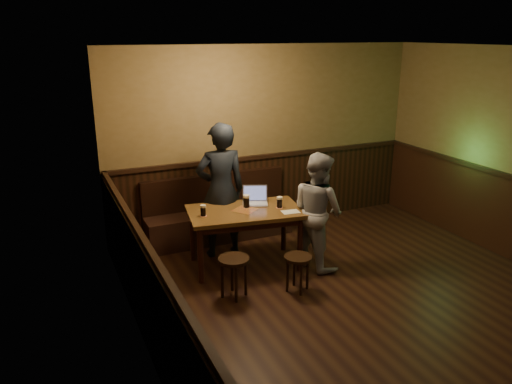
{
  "coord_description": "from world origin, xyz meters",
  "views": [
    {
      "loc": [
        -3.24,
        -3.83,
        2.96
      ],
      "look_at": [
        -0.78,
        1.63,
        1.04
      ],
      "focal_mm": 35.0,
      "sensor_mm": 36.0,
      "label": 1
    }
  ],
  "objects": [
    {
      "name": "bench",
      "position": [
        -0.9,
        2.75,
        0.31
      ],
      "size": [
        2.2,
        0.5,
        0.95
      ],
      "color": "black",
      "rests_on": "ground"
    },
    {
      "name": "person_suit",
      "position": [
        -1.05,
        2.19,
        0.93
      ],
      "size": [
        0.71,
        0.5,
        1.85
      ],
      "primitive_type": "imported",
      "rotation": [
        0.0,
        0.0,
        3.05
      ],
      "color": "black",
      "rests_on": "ground"
    },
    {
      "name": "person_grey",
      "position": [
        -0.03,
        1.36,
        0.77
      ],
      "size": [
        0.71,
        0.84,
        1.53
      ],
      "primitive_type": "imported",
      "rotation": [
        0.0,
        0.0,
        1.75
      ],
      "color": "#97979C",
      "rests_on": "ground"
    },
    {
      "name": "pint_right",
      "position": [
        -0.45,
        1.63,
        0.85
      ],
      "size": [
        0.1,
        0.1,
        0.15
      ],
      "color": "#B63716",
      "rests_on": "pub_table"
    },
    {
      "name": "laptop",
      "position": [
        -0.67,
        1.91,
        0.84
      ],
      "size": [
        0.4,
        0.37,
        0.23
      ],
      "rotation": [
        0.0,
        0.0,
        -0.39
      ],
      "color": "silver",
      "rests_on": "pub_table"
    },
    {
      "name": "pint_mid",
      "position": [
        -0.84,
        1.81,
        0.86
      ],
      "size": [
        0.11,
        0.11,
        0.17
      ],
      "color": "#B63716",
      "rests_on": "pub_table"
    },
    {
      "name": "menu",
      "position": [
        -0.4,
        1.42,
        0.78
      ],
      "size": [
        0.24,
        0.18,
        0.0
      ],
      "primitive_type": "cube",
      "rotation": [
        0.0,
        0.0,
        -0.12
      ],
      "color": "silver",
      "rests_on": "pub_table"
    },
    {
      "name": "stool_left",
      "position": [
        -1.34,
        1.02,
        0.39
      ],
      "size": [
        0.43,
        0.43,
        0.49
      ],
      "rotation": [
        0.0,
        0.0,
        -0.21
      ],
      "color": "black",
      "rests_on": "ground"
    },
    {
      "name": "pub_table",
      "position": [
        -0.9,
        1.73,
        0.68
      ],
      "size": [
        1.57,
        1.05,
        0.78
      ],
      "rotation": [
        0.0,
        0.0,
        -0.16
      ],
      "color": "#4F3616",
      "rests_on": "ground"
    },
    {
      "name": "pint_left",
      "position": [
        -1.45,
        1.74,
        0.85
      ],
      "size": [
        0.09,
        0.09,
        0.15
      ],
      "color": "#B63716",
      "rests_on": "pub_table"
    },
    {
      "name": "room",
      "position": [
        0.0,
        0.22,
        1.2
      ],
      "size": [
        5.04,
        6.04,
        2.84
      ],
      "color": "black",
      "rests_on": "ground"
    },
    {
      "name": "stool_right",
      "position": [
        -0.59,
        0.85,
        0.36
      ],
      "size": [
        0.38,
        0.38,
        0.45
      ],
      "rotation": [
        0.0,
        0.0,
        -0.18
      ],
      "color": "black",
      "rests_on": "ground"
    }
  ]
}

